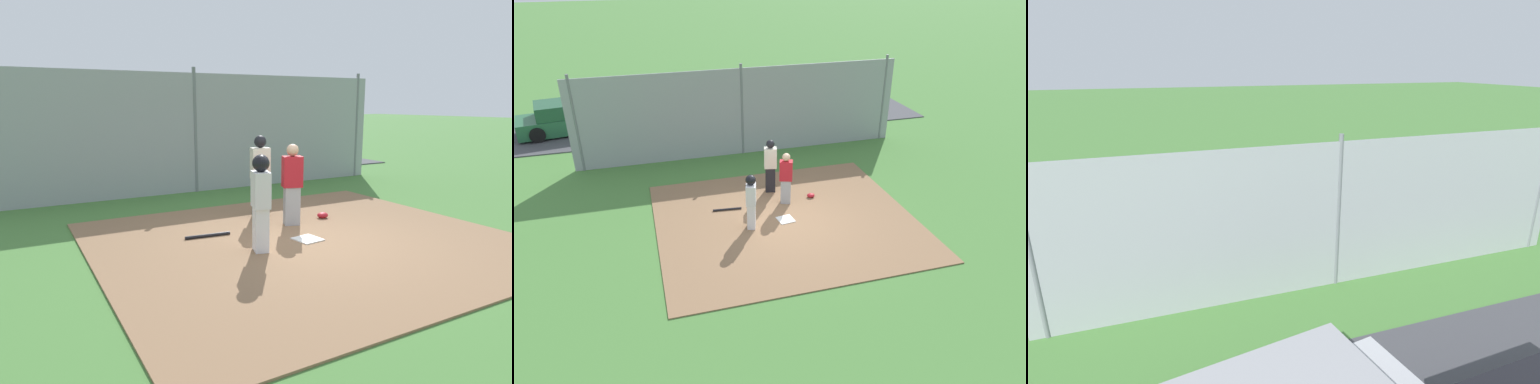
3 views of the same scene
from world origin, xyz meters
TOP-DOWN VIEW (x-y plane):
  - ground_plane at (0.00, 0.00)m, footprint 140.00×140.00m
  - dirt_infield at (0.00, 0.00)m, footprint 7.20×6.40m
  - home_plate at (0.00, 0.00)m, footprint 0.49×0.49m
  - catcher at (-0.32, -1.00)m, footprint 0.45×0.37m
  - umpire at (-0.09, -1.86)m, footprint 0.43×0.34m
  - runner at (1.03, 0.12)m, footprint 0.36×0.44m
  - baseball_bat at (1.49, -1.01)m, footprint 0.84×0.14m
  - catcher_mask at (-1.18, -1.11)m, footprint 0.24×0.20m
  - backstop_fence at (0.00, -5.28)m, footprint 12.00×0.10m

SIDE VIEW (x-z plane):
  - ground_plane at x=0.00m, z-range 0.00..0.00m
  - dirt_infield at x=0.00m, z-range 0.00..0.03m
  - home_plate at x=0.00m, z-range 0.03..0.05m
  - baseball_bat at x=1.49m, z-range 0.03..0.09m
  - catcher_mask at x=-1.18m, z-range 0.03..0.15m
  - catcher at x=-0.32m, z-range 0.06..1.67m
  - runner at x=1.03m, z-range 0.13..1.72m
  - umpire at x=-0.09m, z-range 0.07..1.80m
  - backstop_fence at x=0.00m, z-range -0.07..3.28m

